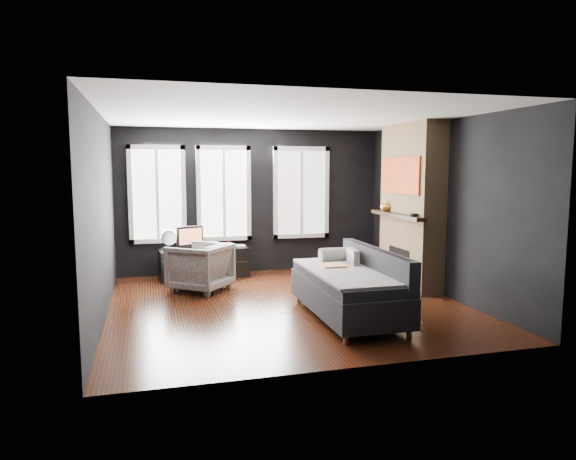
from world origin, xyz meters
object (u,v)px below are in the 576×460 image
object	(u,v)px
mantel_vase	(385,206)
monitor	(190,236)
mug	(229,244)
book	(236,240)
sofa	(348,284)
media_console	(204,263)
armchair	(200,265)

from	to	relation	value
mantel_vase	monitor	bearing A→B (deg)	162.02
mug	book	world-z (taller)	book
book	mantel_vase	bearing A→B (deg)	-25.37
mug	mantel_vase	world-z (taller)	mantel_vase
sofa	mug	distance (m)	3.20
sofa	monitor	distance (m)	3.50
mug	mantel_vase	size ratio (longest dim) A/B	0.62
monitor	mug	size ratio (longest dim) A/B	4.43
media_console	sofa	bearing A→B (deg)	-68.02
armchair	mantel_vase	xyz separation A→B (m)	(3.18, -0.12, 0.90)
sofa	armchair	distance (m)	2.67
sofa	monitor	bearing A→B (deg)	121.70
media_console	mug	distance (m)	0.56
sofa	book	distance (m)	3.23
armchair	mug	distance (m)	1.15
mug	book	bearing A→B (deg)	27.03
media_console	mantel_vase	bearing A→B (deg)	-25.19
armchair	book	world-z (taller)	armchair
sofa	media_console	bearing A→B (deg)	118.32
mug	book	size ratio (longest dim) A/B	0.49
monitor	mantel_vase	bearing A→B (deg)	-41.26
armchair	sofa	bearing A→B (deg)	79.76
monitor	book	distance (m)	0.84
sofa	monitor	xyz separation A→B (m)	(-1.81, 2.97, 0.31)
sofa	mantel_vase	distance (m)	2.55
armchair	book	distance (m)	1.30
monitor	mantel_vase	size ratio (longest dim) A/B	2.75
mug	armchair	bearing A→B (deg)	-122.34
sofa	mantel_vase	xyz separation A→B (m)	(1.45, 1.91, 0.86)
monitor	book	world-z (taller)	monitor
monitor	mug	world-z (taller)	monitor
armchair	mug	world-z (taller)	armchair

